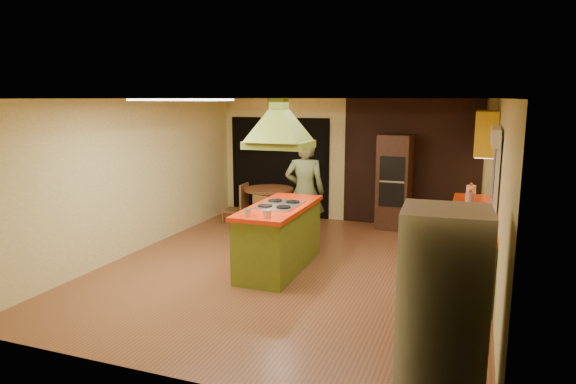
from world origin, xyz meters
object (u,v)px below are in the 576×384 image
at_px(refrigerator, 442,310).
at_px(canister_large, 471,192).
at_px(dining_table, 269,199).
at_px(kitchen_island, 279,237).
at_px(wall_oven, 394,182).
at_px(man, 305,192).

xyz_separation_m(refrigerator, canister_large, (0.12, 4.47, 0.20)).
bearing_deg(dining_table, kitchen_island, -64.11).
bearing_deg(wall_oven, man, -123.26).
height_order(wall_oven, dining_table, wall_oven).
bearing_deg(man, refrigerator, 108.73).
distance_m(refrigerator, dining_table, 6.37).
height_order(man, wall_oven, man).
relative_size(refrigerator, dining_table, 1.69).
distance_m(refrigerator, wall_oven, 5.92).
bearing_deg(kitchen_island, man, 91.43).
height_order(man, refrigerator, man).
distance_m(dining_table, canister_large, 3.90).
xyz_separation_m(wall_oven, canister_large, (1.41, -1.30, 0.12)).
relative_size(refrigerator, wall_oven, 0.91).
bearing_deg(dining_table, man, -44.85).
bearing_deg(dining_table, canister_large, -10.86).
relative_size(wall_oven, dining_table, 1.85).
height_order(wall_oven, canister_large, wall_oven).
bearing_deg(canister_large, man, -171.37).
xyz_separation_m(wall_oven, dining_table, (-2.38, -0.58, -0.39)).
distance_m(kitchen_island, refrigerator, 3.72).
distance_m(kitchen_island, canister_large, 3.17).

